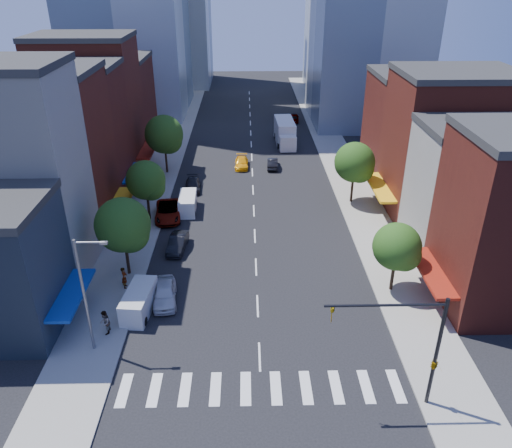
{
  "coord_description": "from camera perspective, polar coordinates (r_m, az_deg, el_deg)",
  "views": [
    {
      "loc": [
        -0.83,
        -27.28,
        24.78
      ],
      "look_at": [
        -0.02,
        11.02,
        5.0
      ],
      "focal_mm": 35.0,
      "sensor_mm": 36.0,
      "label": 1
    }
  ],
  "objects": [
    {
      "name": "traffic_car_oncoming",
      "position": [
        69.4,
        1.9,
        6.96
      ],
      "size": [
        1.61,
        4.12,
        1.34
      ],
      "primitive_type": "imported",
      "rotation": [
        0.0,
        0.0,
        3.09
      ],
      "color": "black",
      "rests_on": "ground"
    },
    {
      "name": "sidewalk_left",
      "position": [
        72.62,
        -10.46,
        6.96
      ],
      "size": [
        5.0,
        120.0,
        0.15
      ],
      "primitive_type": "cube",
      "color": "gray",
      "rests_on": "ground"
    },
    {
      "name": "bldg_left_2",
      "position": [
        54.51,
        -23.04,
        7.18
      ],
      "size": [
        12.0,
        9.0,
        16.0
      ],
      "primitive_type": "cube",
      "color": "maroon",
      "rests_on": "ground"
    },
    {
      "name": "tree_left_far",
      "position": [
        67.0,
        -10.34,
        9.88
      ],
      "size": [
        5.0,
        5.0,
        7.75
      ],
      "color": "black",
      "rests_on": "sidewalk_left"
    },
    {
      "name": "bldg_left_1",
      "position": [
        46.89,
        -26.69,
        4.65
      ],
      "size": [
        12.0,
        8.0,
        18.0
      ],
      "primitive_type": "cube",
      "color": "beige",
      "rests_on": "ground"
    },
    {
      "name": "tree_right_near",
      "position": [
        42.65,
        16.0,
        -2.72
      ],
      "size": [
        4.0,
        4.0,
        6.2
      ],
      "color": "black",
      "rests_on": "sidewalk_right"
    },
    {
      "name": "box_truck",
      "position": [
        79.31,
        3.33,
        10.34
      ],
      "size": [
        3.05,
        9.0,
        3.58
      ],
      "rotation": [
        0.0,
        0.0,
        0.04
      ],
      "color": "silver",
      "rests_on": "ground"
    },
    {
      "name": "pedestrian_far",
      "position": [
        39.62,
        -16.88,
        -10.73
      ],
      "size": [
        0.82,
        1.01,
        1.97
      ],
      "primitive_type": "imported",
      "rotation": [
        0.0,
        0.0,
        -1.49
      ],
      "color": "#999999",
      "rests_on": "sidewalk_left"
    },
    {
      "name": "ground",
      "position": [
        36.86,
        0.41,
        -14.93
      ],
      "size": [
        220.0,
        220.0,
        0.0
      ],
      "primitive_type": "plane",
      "color": "black",
      "rests_on": "ground"
    },
    {
      "name": "parked_car_rear",
      "position": [
        62.66,
        -7.24,
        4.44
      ],
      "size": [
        2.08,
        4.61,
        1.31
      ],
      "primitive_type": "imported",
      "rotation": [
        0.0,
        0.0,
        0.05
      ],
      "color": "black",
      "rests_on": "ground"
    },
    {
      "name": "tree_left_mid",
      "position": [
        54.24,
        -12.34,
        4.73
      ],
      "size": [
        4.2,
        4.2,
        6.65
      ],
      "color": "black",
      "rests_on": "sidewalk_left"
    },
    {
      "name": "tree_right_far",
      "position": [
        58.16,
        11.34,
        6.74
      ],
      "size": [
        4.6,
        4.6,
        7.2
      ],
      "color": "black",
      "rests_on": "sidewalk_right"
    },
    {
      "name": "parked_car_second",
      "position": [
        49.47,
        -8.96,
        -2.16
      ],
      "size": [
        1.88,
        4.5,
        1.44
      ],
      "primitive_type": "imported",
      "rotation": [
        0.0,
        0.0,
        -0.08
      ],
      "color": "black",
      "rests_on": "ground"
    },
    {
      "name": "streetlight",
      "position": [
        36.06,
        -18.86,
        -7.11
      ],
      "size": [
        2.25,
        0.25,
        9.0
      ],
      "color": "slate",
      "rests_on": "sidewalk_left"
    },
    {
      "name": "pedestrian_near",
      "position": [
        44.35,
        -14.81,
        -5.94
      ],
      "size": [
        0.52,
        0.75,
        1.97
      ],
      "primitive_type": "imported",
      "rotation": [
        0.0,
        0.0,
        1.64
      ],
      "color": "#999999",
      "rests_on": "sidewalk_left"
    },
    {
      "name": "sidewalk_right",
      "position": [
        72.9,
        9.48,
        7.12
      ],
      "size": [
        5.0,
        120.0,
        0.15
      ],
      "primitive_type": "cube",
      "color": "gray",
      "rests_on": "ground"
    },
    {
      "name": "bldg_left_4",
      "position": [
        69.77,
        -18.42,
        12.46
      ],
      "size": [
        12.0,
        9.0,
        17.0
      ],
      "primitive_type": "cube",
      "color": "maroon",
      "rests_on": "ground"
    },
    {
      "name": "parked_car_third",
      "position": [
        55.81,
        -10.02,
        1.43
      ],
      "size": [
        3.3,
        6.09,
        1.62
      ],
      "primitive_type": "imported",
      "rotation": [
        0.0,
        0.0,
        0.11
      ],
      "color": "#999999",
      "rests_on": "ground"
    },
    {
      "name": "bldg_left_5",
      "position": [
        79.11,
        -16.36,
        12.88
      ],
      "size": [
        12.0,
        10.0,
        13.0
      ],
      "primitive_type": "cube",
      "color": "#541B15",
      "rests_on": "ground"
    },
    {
      "name": "bldg_right_2",
      "position": [
        58.35,
        21.06,
        8.26
      ],
      "size": [
        12.0,
        10.0,
        15.0
      ],
      "primitive_type": "cube",
      "color": "maroon",
      "rests_on": "ground"
    },
    {
      "name": "bldg_left_3",
      "position": [
        62.23,
        -20.35,
        9.5
      ],
      "size": [
        12.0,
        8.0,
        15.0
      ],
      "primitive_type": "cube",
      "color": "#541B15",
      "rests_on": "ground"
    },
    {
      "name": "parked_car_front",
      "position": [
        42.27,
        -10.39,
        -7.78
      ],
      "size": [
        2.41,
        4.86,
        1.59
      ],
      "primitive_type": "imported",
      "rotation": [
        0.0,
        0.0,
        0.12
      ],
      "color": "silver",
      "rests_on": "ground"
    },
    {
      "name": "bldg_right_1",
      "position": [
        51.15,
        24.2,
        3.27
      ],
      "size": [
        12.0,
        8.0,
        12.0
      ],
      "primitive_type": "cube",
      "color": "beige",
      "rests_on": "ground"
    },
    {
      "name": "cargo_van_near",
      "position": [
        41.28,
        -13.27,
        -8.72
      ],
      "size": [
        2.37,
        4.9,
        2.02
      ],
      "rotation": [
        0.0,
        0.0,
        -0.1
      ],
      "color": "silver",
      "rests_on": "ground"
    },
    {
      "name": "cargo_van_far",
      "position": [
        56.98,
        -7.82,
        2.33
      ],
      "size": [
        2.0,
        4.62,
        1.94
      ],
      "rotation": [
        0.0,
        0.0,
        0.04
      ],
      "color": "silver",
      "rests_on": "ground"
    },
    {
      "name": "traffic_signal",
      "position": [
        32.56,
        18.99,
        -13.81
      ],
      "size": [
        7.24,
        2.24,
        8.0
      ],
      "color": "black",
      "rests_on": "sidewalk_right"
    },
    {
      "name": "bldg_right_3",
      "position": [
        67.57,
        17.99,
        10.3
      ],
      "size": [
        12.0,
        10.0,
        13.0
      ],
      "primitive_type": "cube",
      "color": "#541B15",
      "rests_on": "ground"
    },
    {
      "name": "taxi",
      "position": [
        69.62,
        -1.66,
        7.02
      ],
      "size": [
        1.85,
        4.46,
        1.29
      ],
      "primitive_type": "imported",
      "rotation": [
        0.0,
        0.0,
        -0.01
      ],
      "color": "#FFAF0D",
      "rests_on": "ground"
    },
    {
      "name": "traffic_car_far",
      "position": [
        91.71,
        4.34,
        12.04
      ],
      "size": [
        2.21,
        4.56,
        1.5
      ],
      "primitive_type": "imported",
      "rotation": [
        0.0,
        0.0,
        3.04
      ],
      "color": "#999999",
      "rests_on": "ground"
    },
    {
      "name": "tree_left_near",
      "position": [
        44.35,
        -14.79,
        -0.35
      ],
      "size": [
        4.8,
        4.8,
        7.3
      ],
      "color": "black",
      "rests_on": "sidewalk_left"
    },
    {
      "name": "crosswalk",
      "position": [
        34.7,
        0.55,
        -18.25
      ],
      "size": [
        19.0,
        3.0,
        0.01
      ],
      "primitive_type": "cube",
      "color": "silver",
      "rests_on": "ground"
    }
  ]
}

